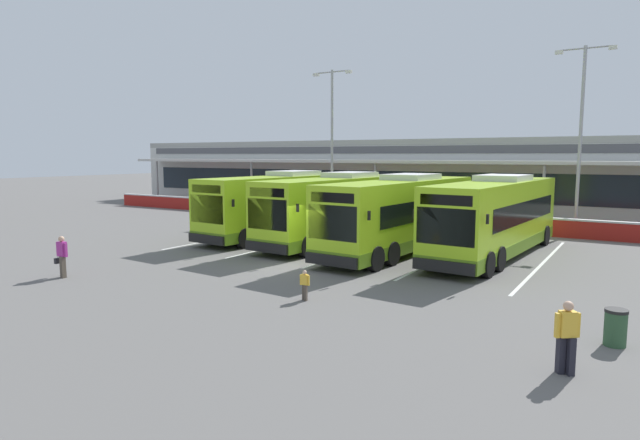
{
  "coord_description": "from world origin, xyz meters",
  "views": [
    {
      "loc": [
        12.1,
        -18.7,
        4.71
      ],
      "look_at": [
        -1.26,
        3.0,
        1.6
      ],
      "focal_mm": 29.91,
      "sensor_mm": 36.0,
      "label": 1
    }
  ],
  "objects_px": {
    "coach_bus_left_centre": "(340,209)",
    "coach_bus_right_centre": "(495,218)",
    "coach_bus_leftmost": "(284,205)",
    "litter_bin": "(615,327)",
    "pedestrian_in_dark_coat": "(567,335)",
    "lamp_post_centre": "(581,128)",
    "pedestrian_child": "(305,284)",
    "pedestrian_with_handbag": "(62,256)",
    "lamp_post_west": "(332,134)",
    "coach_bus_centre": "(402,215)"
  },
  "relations": [
    {
      "from": "lamp_post_centre",
      "to": "coach_bus_left_centre",
      "type": "bearing_deg",
      "value": -136.64
    },
    {
      "from": "pedestrian_in_dark_coat",
      "to": "lamp_post_centre",
      "type": "xyz_separation_m",
      "value": [
        -2.28,
        22.88,
        5.42
      ]
    },
    {
      "from": "lamp_post_centre",
      "to": "pedestrian_with_handbag",
      "type": "bearing_deg",
      "value": -123.95
    },
    {
      "from": "coach_bus_leftmost",
      "to": "coach_bus_left_centre",
      "type": "relative_size",
      "value": 1.0
    },
    {
      "from": "coach_bus_centre",
      "to": "pedestrian_child",
      "type": "bearing_deg",
      "value": -85.2
    },
    {
      "from": "coach_bus_centre",
      "to": "pedestrian_with_handbag",
      "type": "bearing_deg",
      "value": -126.67
    },
    {
      "from": "coach_bus_left_centre",
      "to": "coach_bus_right_centre",
      "type": "distance_m",
      "value": 8.2
    },
    {
      "from": "coach_bus_left_centre",
      "to": "lamp_post_west",
      "type": "distance_m",
      "value": 12.63
    },
    {
      "from": "coach_bus_right_centre",
      "to": "lamp_post_west",
      "type": "height_order",
      "value": "lamp_post_west"
    },
    {
      "from": "pedestrian_in_dark_coat",
      "to": "pedestrian_child",
      "type": "xyz_separation_m",
      "value": [
        -8.02,
        1.97,
        -0.33
      ]
    },
    {
      "from": "pedestrian_with_handbag",
      "to": "lamp_post_centre",
      "type": "xyz_separation_m",
      "value": [
        15.53,
        23.07,
        5.43
      ]
    },
    {
      "from": "pedestrian_in_dark_coat",
      "to": "litter_bin",
      "type": "bearing_deg",
      "value": 72.08
    },
    {
      "from": "lamp_post_centre",
      "to": "litter_bin",
      "type": "distance_m",
      "value": 21.39
    },
    {
      "from": "pedestrian_in_dark_coat",
      "to": "lamp_post_west",
      "type": "xyz_separation_m",
      "value": [
        -19.22,
        22.84,
        5.42
      ]
    },
    {
      "from": "coach_bus_centre",
      "to": "pedestrian_child",
      "type": "distance_m",
      "value": 9.99
    },
    {
      "from": "coach_bus_right_centre",
      "to": "lamp_post_centre",
      "type": "distance_m",
      "value": 11.06
    },
    {
      "from": "pedestrian_child",
      "to": "lamp_post_west",
      "type": "height_order",
      "value": "lamp_post_west"
    },
    {
      "from": "coach_bus_right_centre",
      "to": "pedestrian_in_dark_coat",
      "type": "relative_size",
      "value": 7.59
    },
    {
      "from": "lamp_post_west",
      "to": "pedestrian_child",
      "type": "bearing_deg",
      "value": -61.77
    },
    {
      "from": "coach_bus_right_centre",
      "to": "lamp_post_centre",
      "type": "relative_size",
      "value": 1.12
    },
    {
      "from": "pedestrian_with_handbag",
      "to": "litter_bin",
      "type": "xyz_separation_m",
      "value": [
        18.63,
        2.72,
        -0.39
      ]
    },
    {
      "from": "coach_bus_left_centre",
      "to": "pedestrian_child",
      "type": "distance_m",
      "value": 12.01
    },
    {
      "from": "coach_bus_centre",
      "to": "lamp_post_centre",
      "type": "distance_m",
      "value": 13.61
    },
    {
      "from": "pedestrian_child",
      "to": "litter_bin",
      "type": "distance_m",
      "value": 8.86
    },
    {
      "from": "coach_bus_centre",
      "to": "litter_bin",
      "type": "height_order",
      "value": "coach_bus_centre"
    },
    {
      "from": "coach_bus_right_centre",
      "to": "litter_bin",
      "type": "distance_m",
      "value": 11.95
    },
    {
      "from": "lamp_post_west",
      "to": "coach_bus_right_centre",
      "type": "bearing_deg",
      "value": -33.87
    },
    {
      "from": "coach_bus_left_centre",
      "to": "litter_bin",
      "type": "xyz_separation_m",
      "value": [
        13.68,
        -10.36,
        -1.32
      ]
    },
    {
      "from": "coach_bus_leftmost",
      "to": "pedestrian_with_handbag",
      "type": "xyz_separation_m",
      "value": [
        -0.94,
        -13.43,
        -0.93
      ]
    },
    {
      "from": "coach_bus_right_centre",
      "to": "pedestrian_with_handbag",
      "type": "height_order",
      "value": "coach_bus_right_centre"
    },
    {
      "from": "lamp_post_west",
      "to": "litter_bin",
      "type": "relative_size",
      "value": 11.83
    },
    {
      "from": "lamp_post_centre",
      "to": "pedestrian_child",
      "type": "bearing_deg",
      "value": -105.35
    },
    {
      "from": "pedestrian_with_handbag",
      "to": "lamp_post_west",
      "type": "distance_m",
      "value": 23.7
    },
    {
      "from": "coach_bus_centre",
      "to": "lamp_post_west",
      "type": "distance_m",
      "value": 15.77
    },
    {
      "from": "coach_bus_left_centre",
      "to": "pedestrian_with_handbag",
      "type": "bearing_deg",
      "value": -110.73
    },
    {
      "from": "coach_bus_centre",
      "to": "pedestrian_in_dark_coat",
      "type": "bearing_deg",
      "value": -53.25
    },
    {
      "from": "coach_bus_centre",
      "to": "coach_bus_right_centre",
      "type": "distance_m",
      "value": 4.35
    },
    {
      "from": "coach_bus_leftmost",
      "to": "coach_bus_right_centre",
      "type": "distance_m",
      "value": 12.21
    },
    {
      "from": "pedestrian_child",
      "to": "pedestrian_with_handbag",
      "type": "bearing_deg",
      "value": -167.57
    },
    {
      "from": "coach_bus_centre",
      "to": "lamp_post_centre",
      "type": "height_order",
      "value": "lamp_post_centre"
    },
    {
      "from": "coach_bus_right_centre",
      "to": "lamp_post_west",
      "type": "relative_size",
      "value": 1.12
    },
    {
      "from": "pedestrian_with_handbag",
      "to": "pedestrian_in_dark_coat",
      "type": "relative_size",
      "value": 1.0
    },
    {
      "from": "coach_bus_left_centre",
      "to": "litter_bin",
      "type": "distance_m",
      "value": 17.21
    },
    {
      "from": "coach_bus_leftmost",
      "to": "litter_bin",
      "type": "relative_size",
      "value": 13.22
    },
    {
      "from": "coach_bus_leftmost",
      "to": "lamp_post_west",
      "type": "bearing_deg",
      "value": 103.74
    },
    {
      "from": "coach_bus_leftmost",
      "to": "pedestrian_with_handbag",
      "type": "relative_size",
      "value": 7.59
    },
    {
      "from": "coach_bus_left_centre",
      "to": "pedestrian_in_dark_coat",
      "type": "distance_m",
      "value": 18.23
    },
    {
      "from": "coach_bus_left_centre",
      "to": "coach_bus_right_centre",
      "type": "height_order",
      "value": "same"
    },
    {
      "from": "lamp_post_centre",
      "to": "coach_bus_leftmost",
      "type": "bearing_deg",
      "value": -146.55
    },
    {
      "from": "pedestrian_child",
      "to": "pedestrian_in_dark_coat",
      "type": "bearing_deg",
      "value": -13.81
    }
  ]
}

